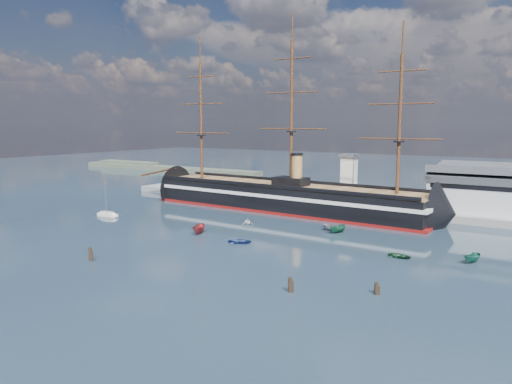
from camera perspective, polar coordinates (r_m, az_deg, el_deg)
The scene contains 16 objects.
ground at distance 128.47m, azimuth 3.56°, elevation -3.93°, with size 600.00×600.00×0.00m, color #1B2C38.
quay at distance 156.75m, azimuth 13.25°, elevation -1.97°, with size 180.00×18.00×2.00m, color slate.
quay_tower at distance 155.10m, azimuth 10.56°, elevation 1.65°, with size 5.00×5.00×15.00m.
shoreline at distance 287.74m, azimuth -11.51°, elevation 2.80°, with size 120.00×10.00×4.00m.
warship at distance 151.59m, azimuth 2.75°, elevation -0.55°, with size 113.26×20.63×53.94m.
sailboat at distance 147.56m, azimuth -16.61°, elevation -2.44°, with size 6.47×2.22×10.21m.
motorboat_a at distance 120.36m, azimuth -6.53°, elevation -4.78°, with size 6.91×2.53×2.76m, color maroon.
motorboat_b at distance 110.44m, azimuth -1.82°, elevation -5.89°, with size 3.26×1.30×1.52m, color navy.
motorboat_c at distance 122.02m, azimuth 9.29°, elevation -4.66°, with size 5.92×2.17×2.37m, color #145535.
motorboat_d at distance 130.19m, azimuth -0.98°, elevation -3.76°, with size 5.16×2.23×1.89m, color white.
motorboat_e at distance 102.82m, azimuth 16.12°, elevation -7.25°, with size 2.88×1.15×1.34m, color #214A2F.
motorboat_f at distance 103.71m, azimuth 23.44°, elevation -7.47°, with size 5.56×2.04×2.23m, color #175642.
motorboat_g at distance 124.14m, azimuth 8.47°, elevation -4.42°, with size 5.01×1.84×2.00m, color slate.
piling_near_left at distance 101.87m, azimuth -18.38°, elevation -7.48°, with size 0.64×0.64×3.39m, color black.
piling_near_right at distance 79.93m, azimuth 3.90°, elevation -11.35°, with size 0.64×0.64×3.10m, color black.
piling_far_right at distance 80.90m, azimuth 13.56°, elevation -11.32°, with size 0.64×0.64×2.66m, color black.
Camera 1 is at (61.45, -69.70, 26.37)m, focal length 35.00 mm.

